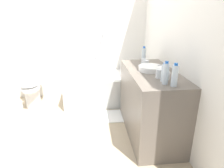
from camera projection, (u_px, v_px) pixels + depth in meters
ground_plane at (57, 131)px, 2.72m from camera, size 4.03×4.03×0.00m
wall_back_tiled at (61, 28)px, 3.49m from camera, size 3.43×0.10×2.53m
wall_right_mirror at (177, 35)px, 2.45m from camera, size 0.10×2.90×2.53m
bathtub at (106, 87)px, 3.54m from camera, size 1.44×0.71×1.24m
toilet at (32, 87)px, 3.34m from camera, size 0.37×0.52×0.69m
vanity_counter at (150, 103)px, 2.56m from camera, size 0.57×1.24×0.86m
sink_basin at (151, 68)px, 2.42m from camera, size 0.30×0.30×0.06m
sink_faucet at (164, 68)px, 2.44m from camera, size 0.12×0.15×0.07m
water_bottle_0 at (144, 55)px, 2.79m from camera, size 0.06×0.06×0.22m
water_bottle_1 at (175, 76)px, 1.90m from camera, size 0.06×0.06×0.23m
water_bottle_2 at (166, 74)px, 1.95m from camera, size 0.06×0.06×0.23m
water_bottle_3 at (164, 73)px, 2.03m from camera, size 0.06×0.06×0.20m
drinking_glass_0 at (167, 75)px, 2.11m from camera, size 0.07×0.07×0.08m
drinking_glass_1 at (159, 74)px, 2.15m from camera, size 0.07×0.07×0.10m
drinking_glass_2 at (144, 61)px, 2.71m from camera, size 0.06×0.06×0.08m
drinking_glass_3 at (146, 63)px, 2.63m from camera, size 0.08×0.08×0.08m
bath_mat at (102, 117)px, 3.07m from camera, size 0.66×0.39×0.01m
toilet_paper_roll at (19, 105)px, 3.33m from camera, size 0.11×0.11×0.11m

